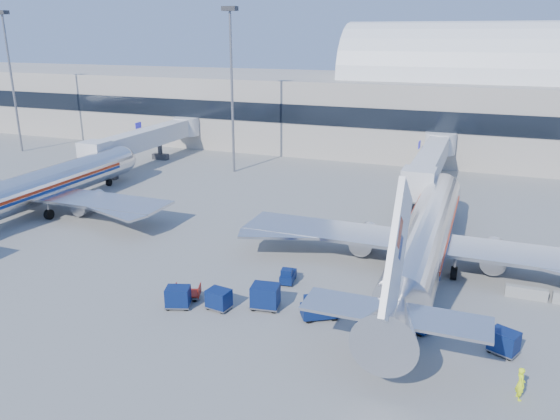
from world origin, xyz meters
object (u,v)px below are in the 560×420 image
at_px(tug_left, 288,276).
at_px(cart_train_a, 265,296).
at_px(mast_west, 231,67).
at_px(cart_train_c, 178,297).
at_px(cart_open_red, 188,294).
at_px(airliner_mid, 34,189).
at_px(jetbridge_near, 432,159).
at_px(tug_lead, 318,308).
at_px(barrier_near, 526,293).
at_px(ramp_worker, 520,384).
at_px(jetbridge_mid, 151,137).
at_px(airliner_main, 425,238).
at_px(cart_solo_near, 372,323).
at_px(cart_solo_far, 504,342).
at_px(mast_far_west, 9,61).
at_px(cart_train_b, 219,299).
at_px(tug_right, 413,318).

xyz_separation_m(tug_left, cart_train_a, (-0.03, -4.64, 0.38)).
bearing_deg(mast_west, cart_train_c, -70.03).
bearing_deg(cart_open_red, airliner_mid, 135.74).
height_order(jetbridge_near, cart_train_a, jetbridge_near).
height_order(tug_lead, cart_open_red, tug_lead).
xyz_separation_m(barrier_near, ramp_worker, (-0.87, -13.20, 0.53)).
bearing_deg(ramp_worker, jetbridge_mid, 31.95).
bearing_deg(tug_lead, airliner_main, 30.95).
xyz_separation_m(airliner_mid, cart_solo_near, (40.10, -11.87, -2.09)).
distance_m(cart_solo_far, cart_open_red, 22.32).
height_order(jetbridge_mid, cart_open_red, jetbridge_mid).
bearing_deg(ramp_worker, cart_train_c, 65.11).
xyz_separation_m(tug_lead, cart_solo_near, (3.96, -0.72, 0.06)).
bearing_deg(mast_far_west, cart_open_red, -34.64).
bearing_deg(ramp_worker, cart_open_red, 61.64).
bearing_deg(jetbridge_mid, barrier_near, -28.80).
distance_m(jetbridge_near, tug_lead, 37.74).
distance_m(mast_far_west, cart_train_b, 69.87).
height_order(mast_west, cart_train_b, mast_west).
xyz_separation_m(cart_train_b, cart_solo_near, (11.12, 0.56, 0.03)).
bearing_deg(jetbridge_mid, airliner_main, -30.64).
bearing_deg(mast_west, tug_left, -57.79).
distance_m(cart_train_a, cart_train_b, 3.39).
bearing_deg(cart_train_b, cart_solo_near, 11.40).
xyz_separation_m(barrier_near, cart_train_a, (-17.89, -8.60, 0.53)).
height_order(jetbridge_near, cart_solo_near, jetbridge_near).
bearing_deg(cart_open_red, tug_left, 21.62).
distance_m(cart_train_a, cart_open_red, 6.15).
xyz_separation_m(jetbridge_near, mast_far_west, (-67.60, -0.81, 10.86)).
bearing_deg(airliner_mid, airliner_main, 0.00).
bearing_deg(mast_west, cart_train_b, -65.87).
height_order(airliner_mid, cart_train_c, airliner_mid).
bearing_deg(airliner_main, tug_lead, -117.70).
height_order(jetbridge_mid, cart_solo_far, jetbridge_mid).
distance_m(tug_right, cart_train_a, 10.53).
height_order(cart_train_b, cart_train_c, cart_train_c).
bearing_deg(barrier_near, tug_lead, -148.05).
relative_size(tug_lead, cart_train_c, 1.34).
height_order(airliner_main, airliner_mid, same).
bearing_deg(airliner_main, airliner_mid, 180.00).
height_order(jetbridge_near, jetbridge_mid, same).
height_order(mast_far_west, cart_open_red, mast_far_west).
distance_m(barrier_near, cart_open_red, 25.72).
bearing_deg(cart_solo_near, cart_open_red, -173.03).
relative_size(jetbridge_near, mast_west, 1.22).
relative_size(barrier_near, tug_right, 1.05).
xyz_separation_m(tug_lead, cart_train_b, (-7.16, -1.28, 0.04)).
relative_size(cart_solo_far, ramp_worker, 1.09).
distance_m(mast_far_west, cart_solo_far, 85.84).
distance_m(airliner_main, mast_far_west, 75.44).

